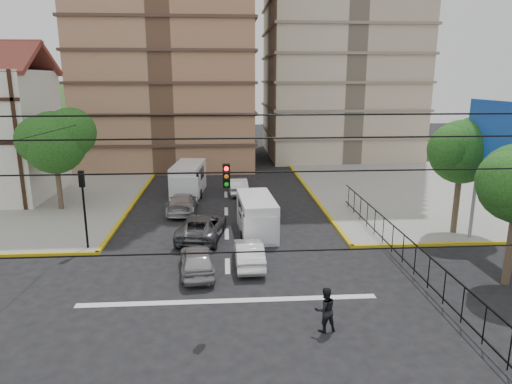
{
  "coord_description": "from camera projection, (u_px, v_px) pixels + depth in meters",
  "views": [
    {
      "loc": [
        -0.06,
        -16.88,
        9.35
      ],
      "look_at": [
        1.44,
        4.61,
        4.0
      ],
      "focal_mm": 32.0,
      "sensor_mm": 36.0,
      "label": 1
    }
  ],
  "objects": [
    {
      "name": "ground",
      "position": [
        229.0,
        315.0,
        18.6
      ],
      "size": [
        160.0,
        160.0,
        0.0
      ],
      "primitive_type": "plane",
      "color": "black",
      "rests_on": "ground"
    },
    {
      "name": "sidewalk_ne",
      "position": [
        458.0,
        190.0,
        39.3
      ],
      "size": [
        26.0,
        26.0,
        0.15
      ],
      "primitive_type": "cube",
      "color": "gray",
      "rests_on": "ground"
    },
    {
      "name": "stop_line",
      "position": [
        228.0,
        301.0,
        19.76
      ],
      "size": [
        13.0,
        0.4,
        0.01
      ],
      "primitive_type": "cube",
      "color": "silver",
      "rests_on": "ground"
    },
    {
      "name": "park_fence",
      "position": [
        402.0,
        265.0,
        23.57
      ],
      "size": [
        0.1,
        22.5,
        1.66
      ],
      "primitive_type": null,
      "color": "black",
      "rests_on": "ground"
    },
    {
      "name": "billboard",
      "position": [
        501.0,
        145.0,
        23.94
      ],
      "size": [
        0.36,
        6.2,
        8.1
      ],
      "color": "slate",
      "rests_on": "ground"
    },
    {
      "name": "tree_park_c",
      "position": [
        463.0,
        149.0,
        26.99
      ],
      "size": [
        4.65,
        3.8,
        7.25
      ],
      "color": "#473828",
      "rests_on": "ground"
    },
    {
      "name": "tree_tudor",
      "position": [
        56.0,
        139.0,
        32.04
      ],
      "size": [
        5.39,
        4.4,
        7.43
      ],
      "color": "#473828",
      "rests_on": "ground"
    },
    {
      "name": "traffic_light_nw",
      "position": [
        83.0,
        197.0,
        24.87
      ],
      "size": [
        0.28,
        0.22,
        4.4
      ],
      "color": "black",
      "rests_on": "ground"
    },
    {
      "name": "traffic_light_hanging",
      "position": [
        227.0,
        185.0,
        15.21
      ],
      "size": [
        18.0,
        9.12,
        0.92
      ],
      "color": "black",
      "rests_on": "ground"
    },
    {
      "name": "van_right_lane",
      "position": [
        257.0,
        217.0,
        27.92
      ],
      "size": [
        2.31,
        5.24,
        2.31
      ],
      "rotation": [
        0.0,
        0.0,
        0.06
      ],
      "color": "silver",
      "rests_on": "ground"
    },
    {
      "name": "van_left_lane",
      "position": [
        188.0,
        180.0,
        37.77
      ],
      "size": [
        2.73,
        5.8,
        2.53
      ],
      "rotation": [
        0.0,
        0.0,
        -0.1
      ],
      "color": "silver",
      "rests_on": "ground"
    },
    {
      "name": "car_silver_front_left",
      "position": [
        197.0,
        260.0,
        22.46
      ],
      "size": [
        2.09,
        4.24,
        1.39
      ],
      "primitive_type": "imported",
      "rotation": [
        0.0,
        0.0,
        3.25
      ],
      "color": "#A7A7AC",
      "rests_on": "ground"
    },
    {
      "name": "car_white_front_right",
      "position": [
        249.0,
        253.0,
        23.4
      ],
      "size": [
        1.5,
        4.04,
        1.32
      ],
      "primitive_type": "imported",
      "rotation": [
        0.0,
        0.0,
        3.17
      ],
      "color": "white",
      "rests_on": "ground"
    },
    {
      "name": "car_grey_mid_left",
      "position": [
        202.0,
        226.0,
        27.46
      ],
      "size": [
        3.18,
        5.56,
        1.46
      ],
      "primitive_type": "imported",
      "rotation": [
        0.0,
        0.0,
        2.99
      ],
      "color": "#4E5055",
      "rests_on": "ground"
    },
    {
      "name": "car_silver_rear_left",
      "position": [
        182.0,
        203.0,
        32.72
      ],
      "size": [
        2.08,
        4.87,
        1.4
      ],
      "primitive_type": "imported",
      "rotation": [
        0.0,
        0.0,
        3.12
      ],
      "color": "#B5B4B9",
      "rests_on": "ground"
    },
    {
      "name": "car_darkgrey_mid_right",
      "position": [
        256.0,
        199.0,
        33.48
      ],
      "size": [
        1.9,
        4.48,
        1.51
      ],
      "primitive_type": "imported",
      "rotation": [
        0.0,
        0.0,
        3.17
      ],
      "color": "#232326",
      "rests_on": "ground"
    },
    {
      "name": "car_white_rear_right",
      "position": [
        238.0,
        186.0,
        38.06
      ],
      "size": [
        1.65,
        4.23,
        1.37
      ],
      "primitive_type": "imported",
      "rotation": [
        0.0,
        0.0,
        3.19
      ],
      "color": "silver",
      "rests_on": "ground"
    },
    {
      "name": "pedestrian_crosswalk",
      "position": [
        325.0,
        310.0,
        17.22
      ],
      "size": [
        0.98,
        0.84,
        1.76
      ],
      "primitive_type": "imported",
      "rotation": [
        0.0,
        0.0,
        3.36
      ],
      "color": "black",
      "rests_on": "ground"
    }
  ]
}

